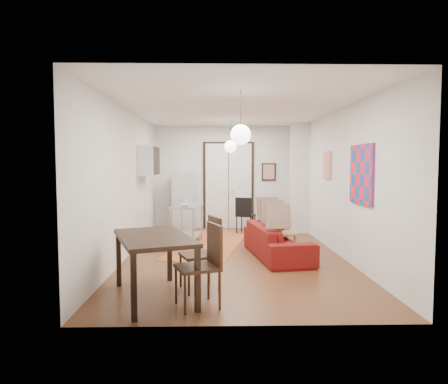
{
  "coord_description": "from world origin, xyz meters",
  "views": [
    {
      "loc": [
        -0.37,
        -7.87,
        1.82
      ],
      "look_at": [
        -0.19,
        0.28,
        1.25
      ],
      "focal_mm": 32.0,
      "sensor_mm": 36.0,
      "label": 1
    }
  ],
  "objects_px": {
    "fridge": "(184,201)",
    "dining_chair_near": "(200,246)",
    "dining_chair_far": "(198,257)",
    "dining_table": "(154,243)",
    "sofa": "(277,241)",
    "kitchen_counter": "(187,219)",
    "black_side_chair": "(246,212)",
    "coffee_table": "(274,236)"
  },
  "relations": [
    {
      "from": "fridge",
      "to": "dining_chair_near",
      "type": "relative_size",
      "value": 1.5
    },
    {
      "from": "fridge",
      "to": "dining_table",
      "type": "relative_size",
      "value": 0.91
    },
    {
      "from": "kitchen_counter",
      "to": "dining_chair_near",
      "type": "distance_m",
      "value": 3.34
    },
    {
      "from": "coffee_table",
      "to": "dining_table",
      "type": "relative_size",
      "value": 0.55
    },
    {
      "from": "fridge",
      "to": "dining_table",
      "type": "height_order",
      "value": "fridge"
    },
    {
      "from": "dining_chair_near",
      "to": "dining_chair_far",
      "type": "xyz_separation_m",
      "value": [
        0.0,
        -0.7,
        0.0
      ]
    },
    {
      "from": "coffee_table",
      "to": "kitchen_counter",
      "type": "bearing_deg",
      "value": 153.79
    },
    {
      "from": "sofa",
      "to": "black_side_chair",
      "type": "relative_size",
      "value": 2.31
    },
    {
      "from": "fridge",
      "to": "dining_chair_near",
      "type": "height_order",
      "value": "fridge"
    },
    {
      "from": "coffee_table",
      "to": "dining_chair_near",
      "type": "distance_m",
      "value": 2.81
    },
    {
      "from": "coffee_table",
      "to": "black_side_chair",
      "type": "distance_m",
      "value": 2.41
    },
    {
      "from": "sofa",
      "to": "dining_table",
      "type": "relative_size",
      "value": 1.25
    },
    {
      "from": "dining_chair_far",
      "to": "fridge",
      "type": "bearing_deg",
      "value": 165.84
    },
    {
      "from": "sofa",
      "to": "dining_chair_near",
      "type": "height_order",
      "value": "dining_chair_near"
    },
    {
      "from": "dining_table",
      "to": "dining_chair_far",
      "type": "distance_m",
      "value": 0.66
    },
    {
      "from": "kitchen_counter",
      "to": "dining_chair_far",
      "type": "height_order",
      "value": "dining_chair_far"
    },
    {
      "from": "sofa",
      "to": "fridge",
      "type": "height_order",
      "value": "fridge"
    },
    {
      "from": "sofa",
      "to": "black_side_chair",
      "type": "height_order",
      "value": "black_side_chair"
    },
    {
      "from": "dining_chair_far",
      "to": "dining_table",
      "type": "bearing_deg",
      "value": -132.25
    },
    {
      "from": "dining_chair_near",
      "to": "dining_chair_far",
      "type": "height_order",
      "value": "same"
    },
    {
      "from": "fridge",
      "to": "black_side_chair",
      "type": "relative_size",
      "value": 1.67
    },
    {
      "from": "coffee_table",
      "to": "kitchen_counter",
      "type": "height_order",
      "value": "kitchen_counter"
    },
    {
      "from": "dining_chair_near",
      "to": "dining_chair_far",
      "type": "distance_m",
      "value": 0.7
    },
    {
      "from": "dining_chair_near",
      "to": "black_side_chair",
      "type": "height_order",
      "value": "dining_chair_near"
    },
    {
      "from": "kitchen_counter",
      "to": "fridge",
      "type": "distance_m",
      "value": 1.93
    },
    {
      "from": "kitchen_counter",
      "to": "black_side_chair",
      "type": "height_order",
      "value": "black_side_chair"
    },
    {
      "from": "dining_table",
      "to": "dining_chair_near",
      "type": "distance_m",
      "value": 0.77
    },
    {
      "from": "dining_table",
      "to": "coffee_table",
      "type": "bearing_deg",
      "value": 54.29
    },
    {
      "from": "coffee_table",
      "to": "dining_table",
      "type": "xyz_separation_m",
      "value": [
        -2.05,
        -2.85,
        0.42
      ]
    },
    {
      "from": "coffee_table",
      "to": "kitchen_counter",
      "type": "distance_m",
      "value": 2.1
    },
    {
      "from": "coffee_table",
      "to": "fridge",
      "type": "bearing_deg",
      "value": 126.42
    },
    {
      "from": "dining_chair_far",
      "to": "dining_chair_near",
      "type": "bearing_deg",
      "value": 159.69
    },
    {
      "from": "kitchen_counter",
      "to": "coffee_table",
      "type": "bearing_deg",
      "value": -18.21
    },
    {
      "from": "sofa",
      "to": "kitchen_counter",
      "type": "height_order",
      "value": "kitchen_counter"
    },
    {
      "from": "coffee_table",
      "to": "dining_chair_far",
      "type": "distance_m",
      "value": 3.43
    },
    {
      "from": "dining_table",
      "to": "black_side_chair",
      "type": "xyz_separation_m",
      "value": [
        1.63,
        5.21,
        -0.2
      ]
    },
    {
      "from": "dining_chair_near",
      "to": "dining_chair_far",
      "type": "bearing_deg",
      "value": -20.31
    },
    {
      "from": "dining_table",
      "to": "black_side_chair",
      "type": "height_order",
      "value": "black_side_chair"
    },
    {
      "from": "sofa",
      "to": "kitchen_counter",
      "type": "xyz_separation_m",
      "value": [
        -1.87,
        1.41,
        0.25
      ]
    },
    {
      "from": "fridge",
      "to": "black_side_chair",
      "type": "bearing_deg",
      "value": -7.73
    },
    {
      "from": "fridge",
      "to": "black_side_chair",
      "type": "distance_m",
      "value": 1.75
    },
    {
      "from": "sofa",
      "to": "dining_table",
      "type": "height_order",
      "value": "dining_table"
    }
  ]
}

